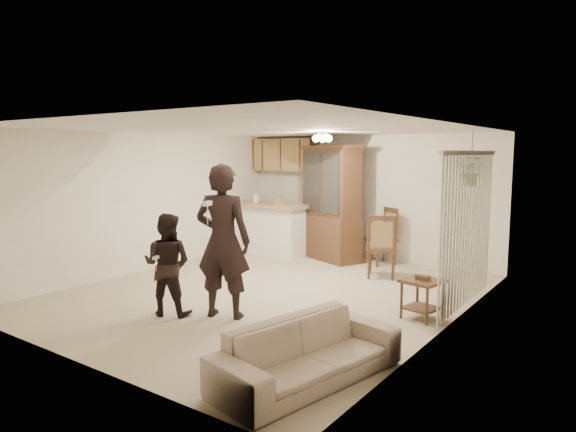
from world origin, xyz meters
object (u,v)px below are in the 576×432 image
Objects in this scene: chair_bar at (251,238)px; chair_hutch_left at (381,248)px; child at (167,265)px; side_table at (422,298)px; china_hutch at (331,204)px; chair_hutch_right at (381,260)px; adult at (223,249)px; sofa at (308,343)px.

chair_bar is 3.00m from chair_hutch_left.
child is 3.37m from side_table.
chair_hutch_right is at bearing -4.85° from china_hutch.
adult is 2.66m from side_table.
sofa is 2.03× the size of chair_bar.
adult reaches higher than chair_hutch_left.
china_hutch is at bearing 40.38° from sofa.
chair_bar is 3.51m from chair_hutch_right.
chair_hutch_right reaches higher than sofa.
sofa is at bearing -39.64° from chair_hutch_left.
child reaches higher than chair_bar.
china_hutch is 1.32m from chair_hutch_left.
sofa is 1.39× the size of child.
chair_hutch_left is (-1.65, 5.10, -0.06)m from sofa.
child is at bearing -147.71° from side_table.
adult is 4.19m from chair_hutch_left.
side_table is (2.83, 1.79, -0.41)m from child.
chair_hutch_right is at bearing -31.91° from chair_hutch_left.
chair_hutch_right is (1.48, -0.77, -0.82)m from china_hutch.
chair_hutch_left is at bearing 17.43° from chair_bar.
chair_hutch_right is (0.46, -0.96, 0.00)m from chair_hutch_left.
china_hutch reaches higher than chair_hutch_left.
adult is 0.80m from child.
child is 3.84m from chair_hutch_right.
chair_bar reaches higher than sofa.
adult is (-1.95, 0.96, 0.53)m from sofa.
china_hutch is at bearing -100.01° from adult.
chair_hutch_left reaches higher than side_table.
chair_hutch_right reaches higher than side_table.
chair_hutch_right is (0.76, 3.18, -0.59)m from adult.
sofa is at bearing 133.56° from adult.
chair_bar is 0.85× the size of chair_hutch_left.
child is at bearing 7.60° from adult.
side_table is at bearing 6.97° from sofa.
child is (-0.68, -0.36, -0.22)m from adult.
sofa is 6.66m from chair_bar.
side_table is 0.52× the size of chair_hutch_right.
sofa is 2.40m from side_table.
adult is 4.71m from chair_bar.
chair_bar is (-2.01, 4.17, -0.41)m from child.
chair_hutch_right is at bearing 128.59° from side_table.
sofa is 0.82× the size of china_hutch.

